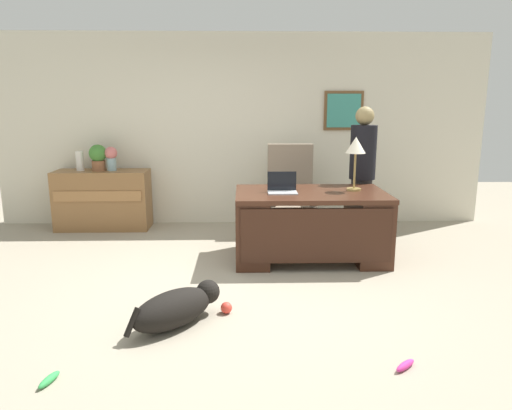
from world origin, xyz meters
TOP-DOWN VIEW (x-y plane):
  - ground_plane at (0.00, 0.00)m, footprint 12.00×12.00m
  - back_wall at (0.01, 2.60)m, footprint 7.00×0.16m
  - desk at (0.77, 0.84)m, footprint 1.67×0.99m
  - credenza at (-1.95, 2.25)m, footprint 1.28×0.50m
  - armchair at (0.65, 1.85)m, footprint 0.60×0.59m
  - person_standing at (1.50, 1.50)m, footprint 0.32×0.32m
  - dog_lying at (-0.51, -0.78)m, footprint 0.73×0.73m
  - laptop at (0.45, 0.83)m, footprint 0.32×0.22m
  - desk_lamp at (1.27, 0.94)m, footprint 0.22×0.22m
  - vase_with_flowers at (-1.79, 2.25)m, footprint 0.17×0.17m
  - vase_empty at (-2.23, 2.25)m, footprint 0.11×0.11m
  - potted_plant at (-1.97, 2.25)m, footprint 0.24×0.24m
  - dog_toy_ball at (-0.13, -0.56)m, footprint 0.10×0.10m
  - dog_toy_bone at (-1.22, -1.55)m, footprint 0.10×0.20m
  - dog_toy_plush at (1.10, -1.45)m, footprint 0.19×0.17m

SIDE VIEW (x-z plane):
  - ground_plane at x=0.00m, z-range 0.00..0.00m
  - dog_toy_bone at x=-1.22m, z-range 0.00..0.05m
  - dog_toy_plush at x=1.10m, z-range 0.00..0.05m
  - dog_toy_ball at x=-0.13m, z-range 0.00..0.10m
  - dog_lying at x=-0.51m, z-range 0.00..0.30m
  - credenza at x=-1.95m, z-range 0.00..0.82m
  - desk at x=0.77m, z-range 0.03..0.80m
  - armchair at x=0.65m, z-range -0.08..1.13m
  - laptop at x=0.45m, z-range 0.72..0.94m
  - person_standing at x=1.50m, z-range 0.03..1.73m
  - vase_empty at x=-2.23m, z-range 0.82..1.09m
  - vase_with_flowers at x=-1.79m, z-range 0.85..1.17m
  - potted_plant at x=-1.97m, z-range 0.84..1.20m
  - desk_lamp at x=1.27m, z-range 0.95..1.55m
  - back_wall at x=0.01m, z-range 0.00..2.70m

